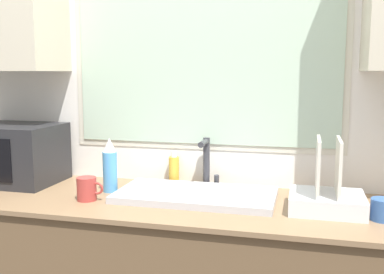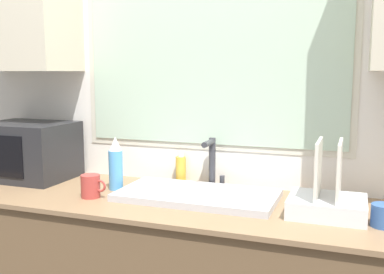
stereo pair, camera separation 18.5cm
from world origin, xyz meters
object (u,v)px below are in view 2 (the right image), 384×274
(faucet, at_px, (212,160))
(soap_bottle, at_px, (181,169))
(microwave, at_px, (28,151))
(spray_bottle, at_px, (116,164))
(dish_rack, at_px, (327,199))
(mug_near_sink, at_px, (91,186))

(faucet, distance_m, soap_bottle, 0.19)
(microwave, distance_m, spray_bottle, 0.54)
(dish_rack, relative_size, soap_bottle, 1.76)
(microwave, relative_size, soap_bottle, 2.72)
(faucet, bearing_deg, soap_bottle, 169.19)
(soap_bottle, height_order, mug_near_sink, soap_bottle)
(faucet, xyz_separation_m, spray_bottle, (-0.41, -0.18, -0.02))
(dish_rack, xyz_separation_m, mug_near_sink, (-0.99, -0.09, -0.01))
(soap_bottle, bearing_deg, spray_bottle, -138.41)
(faucet, xyz_separation_m, mug_near_sink, (-0.45, -0.34, -0.09))
(dish_rack, bearing_deg, soap_bottle, 158.76)
(faucet, height_order, soap_bottle, faucet)
(microwave, xyz_separation_m, mug_near_sink, (0.51, -0.21, -0.09))
(microwave, distance_m, dish_rack, 1.50)
(microwave, xyz_separation_m, dish_rack, (1.49, -0.11, -0.08))
(dish_rack, bearing_deg, mug_near_sink, -174.54)
(spray_bottle, relative_size, mug_near_sink, 2.11)
(spray_bottle, bearing_deg, faucet, 23.69)
(mug_near_sink, bearing_deg, dish_rack, 5.46)
(dish_rack, bearing_deg, faucet, 155.69)
(dish_rack, distance_m, spray_bottle, 0.96)
(spray_bottle, height_order, soap_bottle, spray_bottle)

